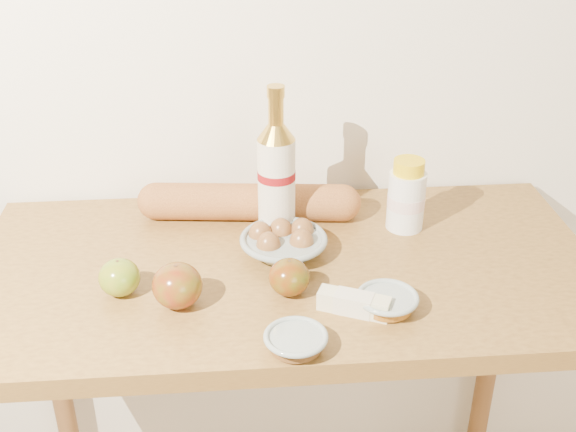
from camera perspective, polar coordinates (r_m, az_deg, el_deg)
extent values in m
cube|color=#EEE5CF|center=(1.54, -1.16, 15.76)|extent=(3.50, 0.02, 2.60)
cube|color=olive|center=(1.40, -0.10, -4.44)|extent=(1.20, 0.60, 0.04)
cylinder|color=brown|center=(1.92, -17.70, -12.15)|extent=(0.05, 0.05, 0.86)
cylinder|color=brown|center=(1.98, 15.67, -10.50)|extent=(0.05, 0.05, 0.86)
cylinder|color=beige|center=(1.45, -0.91, 2.34)|extent=(0.09, 0.09, 0.20)
cylinder|color=maroon|center=(1.44, -0.92, 3.30)|extent=(0.09, 0.09, 0.02)
cone|color=gold|center=(1.40, -0.95, 6.69)|extent=(0.09, 0.09, 0.03)
cylinder|color=gold|center=(1.38, -0.96, 8.34)|extent=(0.04, 0.04, 0.05)
cylinder|color=gold|center=(1.37, -0.97, 9.82)|extent=(0.04, 0.04, 0.02)
cylinder|color=white|center=(1.50, 9.31, 1.21)|extent=(0.10, 0.10, 0.12)
cylinder|color=beige|center=(1.50, 9.31, 1.21)|extent=(0.10, 0.10, 0.03)
cylinder|color=yellow|center=(1.47, 9.54, 3.85)|extent=(0.08, 0.08, 0.03)
torus|color=gray|center=(1.40, -0.35, -1.84)|extent=(0.19, 0.19, 0.01)
ellipsoid|color=brown|center=(1.38, -1.55, -2.41)|extent=(0.05, 0.05, 0.06)
ellipsoid|color=brown|center=(1.39, 1.08, -2.16)|extent=(0.05, 0.05, 0.06)
ellipsoid|color=brown|center=(1.43, -0.58, -1.29)|extent=(0.05, 0.05, 0.06)
ellipsoid|color=brown|center=(1.42, -2.19, -1.57)|extent=(0.05, 0.05, 0.06)
ellipsoid|color=brown|center=(1.43, 1.11, -1.26)|extent=(0.05, 0.05, 0.06)
cylinder|color=#B16C36|center=(1.53, -3.10, 1.12)|extent=(0.40, 0.12, 0.08)
sphere|color=#B16C36|center=(1.55, -10.38, 1.17)|extent=(0.09, 0.09, 0.08)
sphere|color=#B16C36|center=(1.52, 4.31, 1.05)|extent=(0.09, 0.09, 0.08)
ellipsoid|color=olive|center=(1.32, -13.18, -4.74)|extent=(0.09, 0.09, 0.07)
cylinder|color=#493018|center=(1.31, -13.32, -3.69)|extent=(0.01, 0.01, 0.01)
ellipsoid|color=maroon|center=(1.27, -8.74, -5.46)|extent=(0.12, 0.12, 0.08)
cylinder|color=#4D2F19|center=(1.25, -8.86, -4.16)|extent=(0.01, 0.01, 0.01)
ellipsoid|color=maroon|center=(1.29, 0.10, -4.86)|extent=(0.08, 0.08, 0.07)
cylinder|color=#462F17|center=(1.27, 0.10, -3.78)|extent=(0.01, 0.01, 0.01)
torus|color=gray|center=(1.17, 0.62, -9.50)|extent=(0.13, 0.13, 0.01)
cylinder|color=brown|center=(1.17, 0.62, -9.91)|extent=(0.10, 0.10, 0.02)
torus|color=#8F9D97|center=(1.26, 7.87, -6.37)|extent=(0.11, 0.11, 0.01)
cylinder|color=brown|center=(1.27, 7.84, -6.78)|extent=(0.09, 0.09, 0.02)
cube|color=beige|center=(1.26, 5.22, -6.89)|extent=(0.13, 0.08, 0.03)
cube|color=beige|center=(1.26, 5.22, -6.89)|extent=(0.07, 0.06, 0.04)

